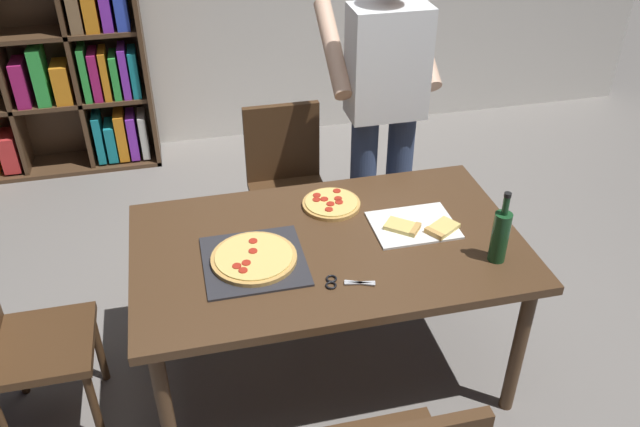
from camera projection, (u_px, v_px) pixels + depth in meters
ground_plane at (327, 368)px, 3.18m from camera, size 12.00×12.00×0.00m
dining_table at (328, 256)px, 2.80m from camera, size 1.63×0.97×0.75m
chair_far_side at (286, 177)px, 3.68m from camera, size 0.42×0.42×0.90m
chair_left_end at (14, 334)px, 2.65m from camera, size 0.42×0.42×0.90m
bookshelf at (40, 32)px, 4.30m from camera, size 1.40×0.35×1.95m
person_serving_pizza at (384, 104)px, 3.32m from camera, size 0.55×0.54×1.75m
pepperoni_pizza_on_tray at (254, 259)px, 2.65m from camera, size 0.41×0.41×0.04m
pizza_slices_on_towel at (416, 226)px, 2.85m from camera, size 0.37×0.28×0.03m
wine_bottle at (500, 235)px, 2.60m from camera, size 0.07×0.07×0.32m
kitchen_scissors at (341, 282)px, 2.54m from camera, size 0.20×0.11×0.01m
second_pizza_plain at (331, 204)px, 2.99m from camera, size 0.26×0.26×0.03m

